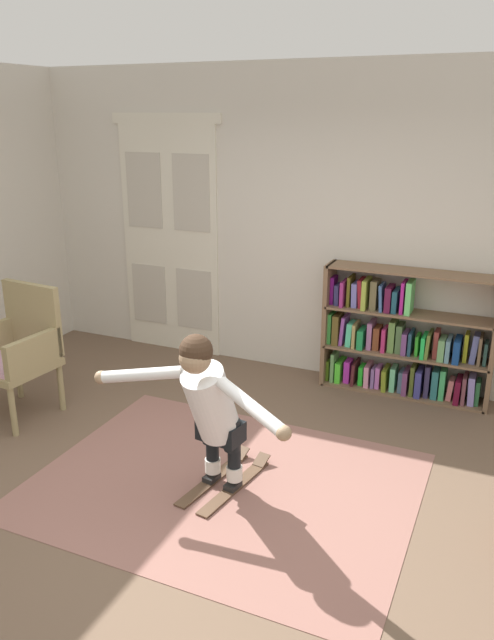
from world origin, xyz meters
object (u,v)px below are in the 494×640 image
person_skier (209,401)px  skis_pair (226,480)px  wicker_chair (18,348)px  bookshelf (400,341)px

person_skier → skis_pair: bearing=81.2°
wicker_chair → skis_pair: 2.15m
skis_pair → bookshelf: bearing=68.1°
bookshelf → skis_pair: 2.18m
wicker_chair → skis_pair: size_ratio=1.33×
skis_pair → person_skier: bearing=-98.8°
bookshelf → person_skier: size_ratio=1.02×
wicker_chair → person_skier: person_skier is taller
bookshelf → skis_pair: bearing=-111.9°
bookshelf → skis_pair: bookshelf is taller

